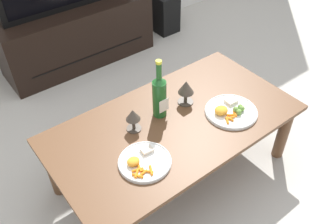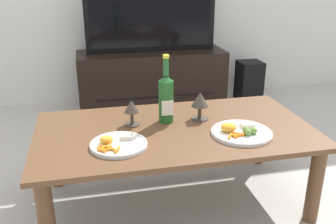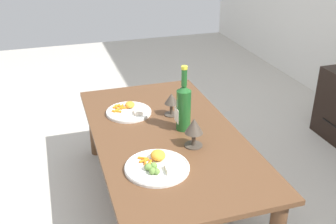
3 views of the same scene
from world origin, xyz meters
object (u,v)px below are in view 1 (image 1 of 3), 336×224
at_px(goblet_left, 133,116).
at_px(dinner_plate_right, 231,111).
at_px(goblet_right, 186,88).
at_px(tv_stand, 78,35).
at_px(wine_bottle, 159,95).
at_px(dining_table, 174,130).
at_px(dinner_plate_left, 144,162).
at_px(floor_speaker, 165,14).

xyz_separation_m(goblet_left, dinner_plate_right, (0.49, -0.22, -0.08)).
relative_size(goblet_left, dinner_plate_right, 0.45).
bearing_deg(goblet_right, tv_stand, 90.31).
bearing_deg(wine_bottle, dining_table, -75.64).
height_order(dining_table, dinner_plate_left, dinner_plate_left).
distance_m(goblet_left, dinner_plate_right, 0.55).
xyz_separation_m(dining_table, dinner_plate_left, (-0.30, -0.13, 0.07)).
xyz_separation_m(goblet_right, dinner_plate_left, (-0.45, -0.22, -0.09)).
xyz_separation_m(tv_stand, dinner_plate_left, (-0.44, -1.60, 0.19)).
distance_m(wine_bottle, goblet_left, 0.18).
bearing_deg(dining_table, dinner_plate_left, -155.68).
distance_m(floor_speaker, dinner_plate_right, 1.76).
bearing_deg(floor_speaker, tv_stand, 177.12).
relative_size(floor_speaker, dinner_plate_left, 1.41).
xyz_separation_m(tv_stand, wine_bottle, (-0.17, -1.37, 0.31)).
bearing_deg(dining_table, goblet_left, 156.13).
distance_m(wine_bottle, dinner_plate_left, 0.38).
xyz_separation_m(wine_bottle, goblet_left, (-0.18, -0.01, -0.05)).
height_order(tv_stand, goblet_left, goblet_left).
height_order(floor_speaker, goblet_left, goblet_left).
height_order(floor_speaker, goblet_right, goblet_right).
distance_m(dining_table, goblet_right, 0.24).
bearing_deg(tv_stand, dinner_plate_left, -105.40).
relative_size(goblet_right, dinner_plate_left, 0.58).
bearing_deg(goblet_right, goblet_left, -180.00).
relative_size(tv_stand, wine_bottle, 3.61).
relative_size(dining_table, tv_stand, 1.08).
distance_m(goblet_left, dinner_plate_left, 0.26).
bearing_deg(dinner_plate_right, goblet_left, 155.53).
height_order(goblet_right, dinner_plate_right, goblet_right).
bearing_deg(dining_table, floor_speaker, 53.82).
bearing_deg(floor_speaker, dinner_plate_right, -116.57).
bearing_deg(goblet_left, dining_table, -23.87).
bearing_deg(floor_speaker, goblet_right, -124.43).
bearing_deg(dinner_plate_left, tv_stand, 74.60).
xyz_separation_m(dining_table, dinner_plate_right, (0.29, -0.13, 0.08)).
relative_size(floor_speaker, dinner_plate_right, 1.24).
height_order(tv_stand, dinner_plate_right, tv_stand).
xyz_separation_m(dining_table, tv_stand, (0.14, 1.47, -0.11)).
height_order(wine_bottle, goblet_left, wine_bottle).
bearing_deg(floor_speaker, goblet_left, -133.67).
bearing_deg(goblet_left, dinner_plate_left, -112.78).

